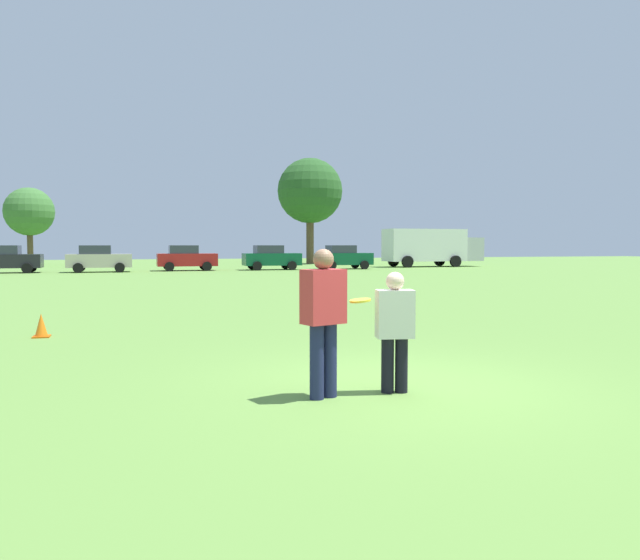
# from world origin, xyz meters

# --- Properties ---
(ground_plane) EXTENTS (147.83, 147.83, 0.00)m
(ground_plane) POSITION_xyz_m (0.00, 0.00, 0.00)
(ground_plane) COLOR #608C3D
(player_thrower) EXTENTS (0.57, 0.44, 1.80)m
(player_thrower) POSITION_xyz_m (-1.11, -0.36, 1.02)
(player_thrower) COLOR #1E234C
(player_thrower) RESTS_ON ground
(player_defender) EXTENTS (0.50, 0.35, 1.51)m
(player_defender) POSITION_xyz_m (-0.18, -0.35, 0.84)
(player_defender) COLOR black
(player_defender) RESTS_ON ground
(frisbee) EXTENTS (0.27, 0.27, 0.06)m
(frisbee) POSITION_xyz_m (-0.58, -0.20, 1.15)
(frisbee) COLOR yellow
(traffic_cone) EXTENTS (0.32, 0.32, 0.48)m
(traffic_cone) POSITION_xyz_m (-5.11, 5.86, 0.23)
(traffic_cone) COLOR #D8590C
(traffic_cone) RESTS_ON ground
(parked_car_mid_left) EXTENTS (4.23, 2.27, 1.82)m
(parked_car_mid_left) POSITION_xyz_m (-11.59, 36.85, 0.92)
(parked_car_mid_left) COLOR black
(parked_car_mid_left) RESTS_ON ground
(parked_car_center) EXTENTS (4.23, 2.27, 1.82)m
(parked_car_center) POSITION_xyz_m (-5.84, 36.41, 0.92)
(parked_car_center) COLOR #B7AD99
(parked_car_center) RESTS_ON ground
(parked_car_mid_right) EXTENTS (4.23, 2.27, 1.82)m
(parked_car_mid_right) POSITION_xyz_m (0.04, 37.19, 0.92)
(parked_car_mid_right) COLOR maroon
(parked_car_mid_right) RESTS_ON ground
(parked_car_near_right) EXTENTS (4.23, 2.27, 1.82)m
(parked_car_near_right) POSITION_xyz_m (6.19, 36.86, 0.92)
(parked_car_near_right) COLOR #0C4C2D
(parked_car_near_right) RESTS_ON ground
(parked_car_far_right) EXTENTS (4.23, 2.27, 1.82)m
(parked_car_far_right) POSITION_xyz_m (11.80, 36.67, 0.92)
(parked_car_far_right) COLOR #0C4C2D
(parked_car_far_right) RESTS_ON ground
(box_truck) EXTENTS (8.54, 3.10, 3.18)m
(box_truck) POSITION_xyz_m (20.58, 39.31, 1.75)
(box_truck) COLOR white
(box_truck) RESTS_ON ground
(tree_center_elm) EXTENTS (4.26, 4.26, 6.92)m
(tree_center_elm) POSITION_xyz_m (-12.45, 51.59, 4.76)
(tree_center_elm) COLOR brown
(tree_center_elm) RESTS_ON ground
(tree_east_birch) EXTENTS (6.33, 6.33, 10.29)m
(tree_east_birch) POSITION_xyz_m (12.88, 49.89, 7.08)
(tree_east_birch) COLOR brown
(tree_east_birch) RESTS_ON ground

